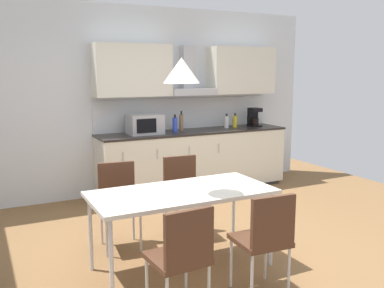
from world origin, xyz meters
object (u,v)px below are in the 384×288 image
object	(u,v)px
bottle_white	(227,122)
chair_near_right	(266,234)
chair_far_left	(118,196)
coffee_maker	(254,117)
microwave	(145,124)
chair_near_left	(182,252)
bottle_brown	(181,123)
bottle_yellow	(235,121)
chair_far_right	(183,187)
bottle_blue	(175,125)
dining_table	(182,196)
pendant_lamp	(182,70)

from	to	relation	value
bottle_white	chair_near_right	size ratio (longest dim) A/B	0.26
chair_far_left	coffee_maker	bearing A→B (deg)	29.50
microwave	chair_near_left	distance (m)	3.25
bottle_brown	chair_far_left	xyz separation A→B (m)	(-1.48, -1.58, -0.52)
microwave	bottle_white	distance (m)	1.39
coffee_maker	chair_near_right	bearing A→B (deg)	-123.41
coffee_maker	bottle_yellow	distance (m)	0.35
chair_far_right	bottle_blue	bearing A→B (deg)	68.27
dining_table	bottle_yellow	bearing A→B (deg)	48.80
coffee_maker	chair_far_right	distance (m)	2.63
bottle_yellow	dining_table	size ratio (longest dim) A/B	0.14
coffee_maker	chair_near_right	distance (m)	3.77
pendant_lamp	dining_table	bearing A→B (deg)	180.00
bottle_blue	chair_near_right	bearing A→B (deg)	-101.48
bottle_white	dining_table	distance (m)	3.06
chair_far_right	bottle_white	bearing A→B (deg)	46.10
dining_table	pendant_lamp	xyz separation A→B (m)	(0.00, 0.00, 1.12)
chair_near_left	chair_far_right	bearing A→B (deg)	64.21
bottle_white	pendant_lamp	bearing A→B (deg)	-128.97
bottle_yellow	coffee_maker	bearing A→B (deg)	-4.95
microwave	bottle_yellow	size ratio (longest dim) A/B	2.11
chair_far_left	chair_near_left	bearing A→B (deg)	-90.19
chair_near_left	pendant_lamp	bearing A→B (deg)	64.56
dining_table	chair_near_right	world-z (taller)	chair_near_right
bottle_white	chair_near_right	distance (m)	3.53
chair_far_right	microwave	bearing A→B (deg)	84.60
bottle_blue	chair_far_left	world-z (taller)	bottle_blue
dining_table	microwave	bearing A→B (deg)	77.26
bottle_white	chair_far_right	size ratio (longest dim) A/B	0.26
microwave	dining_table	size ratio (longest dim) A/B	0.29
microwave	chair_far_left	world-z (taller)	microwave
bottle_yellow	dining_table	xyz separation A→B (m)	(-2.08, -2.37, -0.32)
bottle_blue	dining_table	world-z (taller)	bottle_blue
bottle_blue	dining_table	xyz separation A→B (m)	(-0.99, -2.31, -0.34)
bottle_blue	pendant_lamp	world-z (taller)	pendant_lamp
microwave	pendant_lamp	xyz separation A→B (m)	(-0.52, -2.32, 0.75)
coffee_maker	pendant_lamp	distance (m)	3.45
dining_table	chair_far_right	size ratio (longest dim) A/B	1.90
bottle_brown	pendant_lamp	size ratio (longest dim) A/B	0.95
dining_table	chair_near_left	distance (m)	0.87
coffee_maker	pendant_lamp	xyz separation A→B (m)	(-2.42, -2.34, 0.74)
bottle_white	dining_table	size ratio (longest dim) A/B	0.14
chair_near_right	pendant_lamp	xyz separation A→B (m)	(-0.37, 0.77, 1.28)
coffee_maker	bottle_yellow	size ratio (longest dim) A/B	1.32
bottle_yellow	pendant_lamp	bearing A→B (deg)	-131.20
bottle_yellow	chair_near_right	world-z (taller)	bottle_yellow
bottle_blue	chair_far_right	xyz separation A→B (m)	(-0.61, -1.54, -0.50)
chair_near_right	pendant_lamp	bearing A→B (deg)	115.39
coffee_maker	chair_far_left	distance (m)	3.24
chair_near_right	chair_near_left	xyz separation A→B (m)	(-0.73, -0.00, 0.00)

